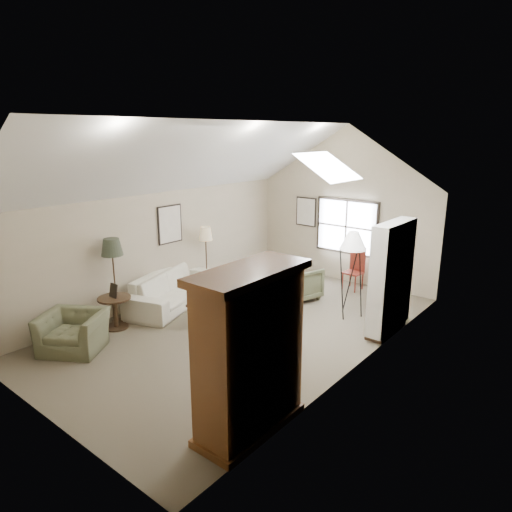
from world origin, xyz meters
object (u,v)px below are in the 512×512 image
Objects in this scene: armchair_far at (299,282)px; sofa at (173,288)px; armoire at (250,352)px; coffee_table at (214,314)px; side_table at (115,313)px; armchair_near at (73,332)px; side_chair at (353,269)px.

sofa is at bearing 64.20° from armchair_far.
coffee_table is (-2.66, 2.07, -0.85)m from armoire.
sofa reaches higher than coffee_table.
armchair_near is at bearing -76.90° from side_table.
coffee_table is (1.24, 2.33, -0.09)m from armchair_near.
armchair_near is 1.06m from side_table.
coffee_table is (-0.42, -2.42, -0.14)m from armchair_far.
coffee_table is 1.53× the size of side_table.
armoire is at bearing -137.69° from sofa.
side_chair reaches higher than armchair_far.
armoire is 5.07m from armchair_far.
side_table is (0.10, -1.60, -0.05)m from sofa.
coffee_table is 3.95m from side_chair.
sofa is (-4.24, 2.37, -0.72)m from armoire.
armchair_far is (1.65, 4.75, 0.05)m from armchair_near.
side_chair is (2.58, 5.08, 0.21)m from side_table.
sofa is at bearing 150.82° from armoire.
armchair_near is 0.99× the size of side_chair.
side_chair is (2.68, 3.48, 0.16)m from sofa.
coffee_table is 1.97m from side_table.
armoire is 2.23× the size of coffee_table.
side_chair reaches higher than coffee_table.
armchair_far is at bearing 116.56° from armoire.
armchair_near is (0.34, -2.63, -0.03)m from sofa.
side_chair is at bearing 104.97° from armoire.
coffee_table is (1.58, -0.30, -0.12)m from sofa.
armoire is at bearing -10.50° from side_table.
armchair_far is (1.99, 2.12, 0.01)m from sofa.
armchair_far is 4.18m from side_table.
armoire is at bearing -28.59° from armchair_near.
side_table is (-4.14, 0.77, -0.78)m from armoire.
sofa is at bearing 64.88° from armchair_near.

